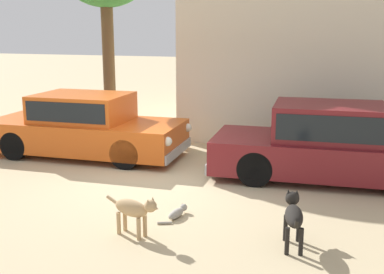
# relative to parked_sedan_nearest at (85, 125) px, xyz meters

# --- Properties ---
(ground_plane) EXTENTS (80.00, 80.00, 0.00)m
(ground_plane) POSITION_rel_parked_sedan_nearest_xyz_m (2.31, -1.40, -0.71)
(ground_plane) COLOR tan
(parked_sedan_nearest) EXTENTS (4.70, 2.03, 1.43)m
(parked_sedan_nearest) POSITION_rel_parked_sedan_nearest_xyz_m (0.00, 0.00, 0.00)
(parked_sedan_nearest) COLOR #D15619
(parked_sedan_nearest) RESTS_ON ground_plane
(parked_sedan_second) EXTENTS (4.75, 2.10, 1.49)m
(parked_sedan_second) POSITION_rel_parked_sedan_nearest_xyz_m (5.47, -0.13, 0.02)
(parked_sedan_second) COLOR maroon
(parked_sedan_second) RESTS_ON ground_plane
(stray_dog_spotted) EXTENTS (0.93, 0.34, 0.63)m
(stray_dog_spotted) POSITION_rel_parked_sedan_nearest_xyz_m (3.00, -3.75, -0.31)
(stray_dog_spotted) COLOR tan
(stray_dog_spotted) RESTS_ON ground_plane
(stray_dog_tan) EXTENTS (0.35, 1.06, 0.69)m
(stray_dog_tan) POSITION_rel_parked_sedan_nearest_xyz_m (5.16, -3.35, -0.26)
(stray_dog_tan) COLOR black
(stray_dog_tan) RESTS_ON ground_plane
(stray_cat) EXTENTS (0.29, 0.64, 0.16)m
(stray_cat) POSITION_rel_parked_sedan_nearest_xyz_m (3.33, -2.90, -0.63)
(stray_cat) COLOR gray
(stray_cat) RESTS_ON ground_plane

